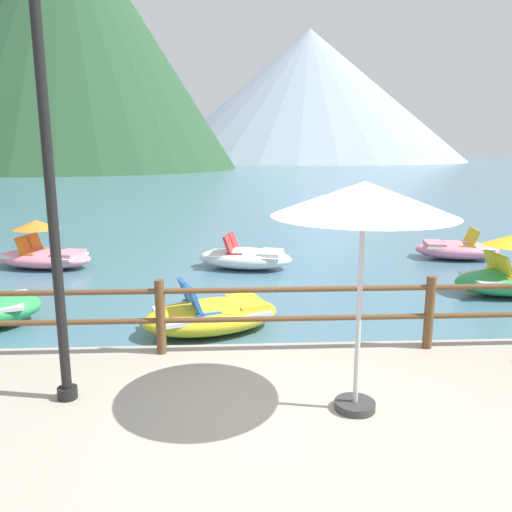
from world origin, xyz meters
The scene contains 10 objects.
ground_plane centered at (0.00, 40.00, 0.00)m, with size 200.00×200.00×0.00m, color #477084.
dock_railing centered at (0.00, 1.55, 0.97)m, with size 23.92×0.12×0.95m.
lamp_post centered at (-2.52, 0.41, 2.87)m, with size 0.28×0.28×4.10m.
beach_umbrella centered at (0.39, 0.04, 2.45)m, with size 1.70×1.70×2.24m.
pedal_boat_2 centered at (-0.45, 7.77, 0.27)m, with size 2.56×1.72×0.85m.
pedal_boat_3 centered at (5.27, 8.58, 0.26)m, with size 2.35×1.51×0.83m.
pedal_boat_4 centered at (-1.13, 3.38, 0.27)m, with size 2.52×1.88×0.85m.
pedal_boat_7 centered at (-5.49, 8.11, 0.37)m, with size 2.70×1.72×1.19m.
cliff_headland centered at (-21.87, 73.16, 17.57)m, with size 46.92×46.92×37.43m.
distant_peak centered at (17.90, 117.62, 14.76)m, with size 71.40×71.40×29.53m, color #93A3B7.
Camera 1 is at (-0.83, -4.48, 2.92)m, focal length 35.51 mm.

